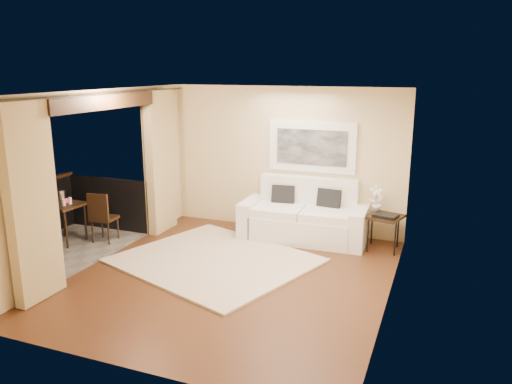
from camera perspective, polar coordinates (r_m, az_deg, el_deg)
The scene contains 18 objects.
floor at distance 7.52m, azimuth -2.81°, elevation -9.70°, with size 5.00×5.00×0.00m, color #542F18.
room_shell at distance 8.01m, azimuth -17.30°, elevation 9.81°, with size 5.00×6.40×5.00m.
balcony at distance 9.22m, azimuth -22.01°, elevation -5.00°, with size 1.81×2.60×1.17m.
curtains at distance 8.16m, azimuth -16.59°, elevation 1.51°, with size 0.16×4.80×2.64m.
artwork at distance 9.14m, azimuth 6.39°, elevation 5.13°, with size 1.62×0.07×0.92m.
rug at distance 8.11m, azimuth -4.75°, elevation -7.77°, with size 2.82×2.45×0.04m, color beige.
sofa at distance 9.08m, azimuth 5.57°, elevation -2.95°, with size 2.27×1.03×1.08m.
side_table at distance 8.68m, azimuth 14.43°, elevation -2.98°, with size 0.69×0.69×0.61m.
tray at distance 8.57m, azimuth 14.58°, elevation -2.63°, with size 0.38×0.28×0.05m, color black.
orchid at distance 8.75m, azimuth 13.63°, elevation -0.77°, with size 0.25×0.17×0.48m, color white.
bistro_table at distance 9.38m, azimuth -21.15°, elevation -1.76°, with size 0.64×0.64×0.71m.
balcony_chair_far at distance 9.16m, azimuth -17.28°, elevation -2.44°, with size 0.43×0.44×0.91m.
balcony_chair_near at distance 8.64m, azimuth -27.14°, elevation -4.02°, with size 0.47×0.48×0.99m.
ice_bucket at distance 9.54m, azimuth -21.44°, elevation -0.39°, with size 0.18×0.18×0.20m, color silver.
candle at distance 9.41m, azimuth -20.78°, elevation -0.93°, with size 0.06×0.06×0.07m, color #FA1635.
vase at distance 9.22m, azimuth -22.10°, elevation -1.00°, with size 0.04×0.04×0.18m, color silver.
glass_a at distance 9.21m, azimuth -21.14°, elevation -1.12°, with size 0.06×0.06×0.12m, color silver.
glass_b at distance 9.29m, azimuth -20.49°, elevation -0.94°, with size 0.06×0.06×0.12m, color white.
Camera 1 is at (2.83, -6.27, 3.03)m, focal length 35.00 mm.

